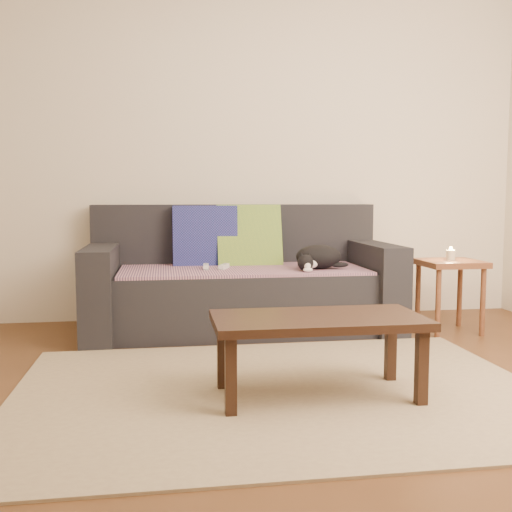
# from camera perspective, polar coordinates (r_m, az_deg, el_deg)

# --- Properties ---
(ground) EXTENTS (4.50, 4.50, 0.00)m
(ground) POSITION_cam_1_polar(r_m,az_deg,el_deg) (2.78, 2.85, -13.85)
(ground) COLOR brown
(ground) RESTS_ON ground
(back_wall) EXTENTS (4.50, 0.04, 2.60)m
(back_wall) POSITION_cam_1_polar(r_m,az_deg,el_deg) (4.61, -2.17, 10.29)
(back_wall) COLOR beige
(back_wall) RESTS_ON ground
(sofa) EXTENTS (2.10, 0.94, 0.87)m
(sofa) POSITION_cam_1_polar(r_m,az_deg,el_deg) (4.21, -1.45, -2.78)
(sofa) COLOR #232328
(sofa) RESTS_ON ground
(throw_blanket) EXTENTS (1.66, 0.74, 0.02)m
(throw_blanket) POSITION_cam_1_polar(r_m,az_deg,el_deg) (4.11, -1.29, -1.30)
(throw_blanket) COLOR #402B51
(throw_blanket) RESTS_ON sofa
(cushion_navy) EXTENTS (0.46, 0.17, 0.47)m
(cushion_navy) POSITION_cam_1_polar(r_m,az_deg,el_deg) (4.32, -4.88, 1.69)
(cushion_navy) COLOR #121D4E
(cushion_navy) RESTS_ON throw_blanket
(cushion_green) EXTENTS (0.47, 0.24, 0.48)m
(cushion_green) POSITION_cam_1_polar(r_m,az_deg,el_deg) (4.36, -0.68, 1.74)
(cushion_green) COLOR #0B4736
(cushion_green) RESTS_ON throw_blanket
(cat) EXTENTS (0.38, 0.33, 0.16)m
(cat) POSITION_cam_1_polar(r_m,az_deg,el_deg) (4.07, 5.89, -0.14)
(cat) COLOR black
(cat) RESTS_ON throw_blanket
(wii_remote_a) EXTENTS (0.05, 0.15, 0.03)m
(wii_remote_a) POSITION_cam_1_polar(r_m,az_deg,el_deg) (4.07, -4.79, -1.02)
(wii_remote_a) COLOR white
(wii_remote_a) RESTS_ON throw_blanket
(wii_remote_b) EXTENTS (0.09, 0.15, 0.03)m
(wii_remote_b) POSITION_cam_1_polar(r_m,az_deg,el_deg) (4.08, -3.08, -1.01)
(wii_remote_b) COLOR white
(wii_remote_b) RESTS_ON throw_blanket
(side_table) EXTENTS (0.40, 0.40, 0.49)m
(side_table) POSITION_cam_1_polar(r_m,az_deg,el_deg) (4.31, 18.00, -1.54)
(side_table) COLOR brown
(side_table) RESTS_ON ground
(candle) EXTENTS (0.06, 0.06, 0.09)m
(candle) POSITION_cam_1_polar(r_m,az_deg,el_deg) (4.30, 18.05, 0.11)
(candle) COLOR beige
(candle) RESTS_ON side_table
(rug) EXTENTS (2.50, 1.80, 0.01)m
(rug) POSITION_cam_1_polar(r_m,az_deg,el_deg) (2.91, 2.24, -12.77)
(rug) COLOR tan
(rug) RESTS_ON ground
(coffee_table) EXTENTS (0.96, 0.48, 0.38)m
(coffee_table) POSITION_cam_1_polar(r_m,az_deg,el_deg) (2.77, 5.94, -6.69)
(coffee_table) COLOR black
(coffee_table) RESTS_ON rug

